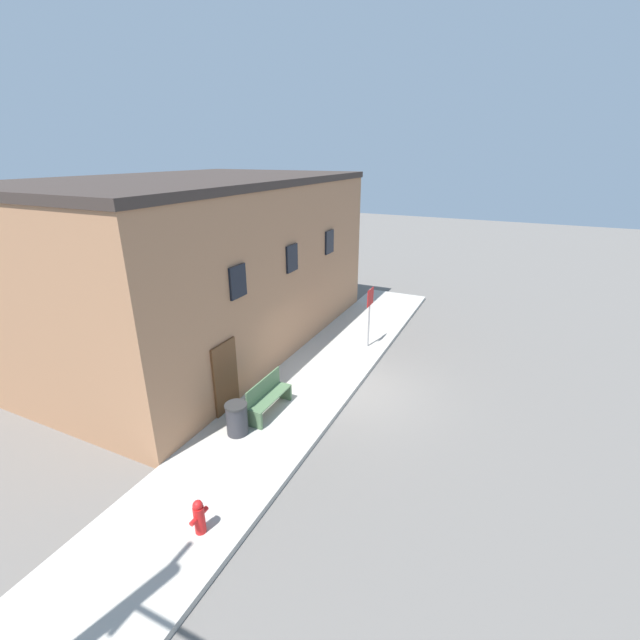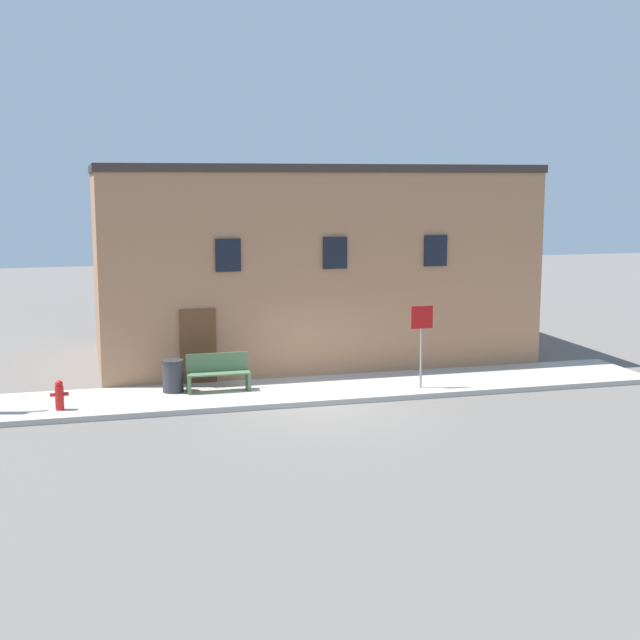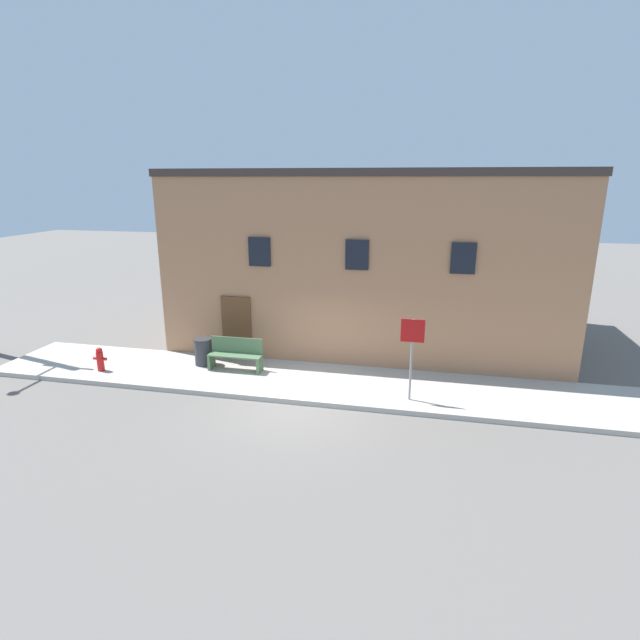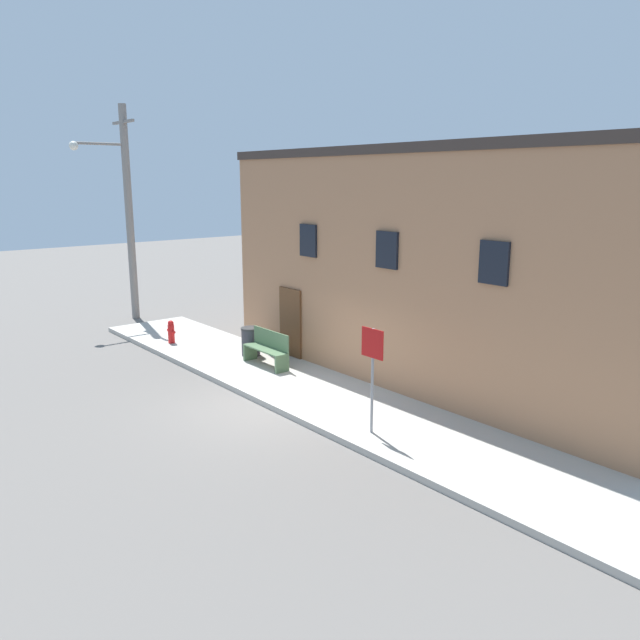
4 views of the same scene
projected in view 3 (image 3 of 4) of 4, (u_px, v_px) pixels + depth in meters
ground_plane at (296, 405)px, 13.42m from camera, size 80.00×80.00×0.00m
sidewalk at (308, 382)px, 14.77m from camera, size 19.69×2.91×0.15m
brick_building at (372, 255)px, 18.75m from camera, size 13.22×7.96×6.17m
fire_hydrant at (100, 359)px, 15.35m from camera, size 0.44×0.21×0.75m
stop_sign at (412, 345)px, 12.99m from camera, size 0.61×0.06×2.25m
bench at (236, 354)px, 15.40m from camera, size 1.67×0.44×1.01m
trash_bin at (203, 351)px, 15.85m from camera, size 0.58×0.58×0.86m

